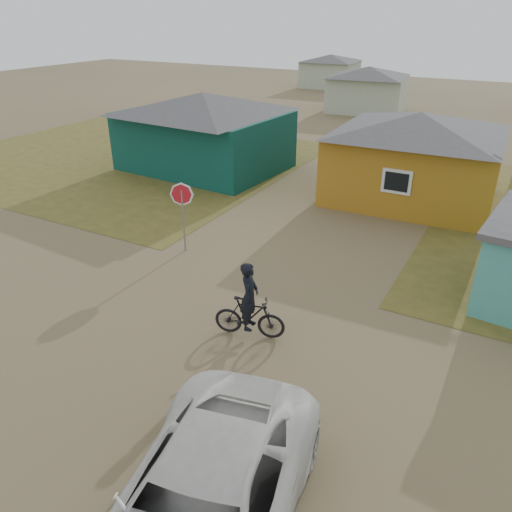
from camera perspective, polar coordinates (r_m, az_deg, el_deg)
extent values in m
plane|color=olive|center=(13.52, -7.95, -9.53)|extent=(120.00, 120.00, 0.00)
cube|color=brown|center=(31.02, -14.89, 10.89)|extent=(20.00, 18.00, 0.00)
cube|color=#0A3A32|center=(27.64, -5.90, 12.99)|extent=(8.40, 6.54, 3.00)
pyramid|color=#3E3E41|center=(27.24, -6.10, 17.08)|extent=(8.93, 7.08, 1.00)
cube|color=#A87119|center=(23.87, 17.58, 9.73)|extent=(7.21, 6.24, 3.00)
pyramid|color=#3E3E41|center=(23.42, 18.25, 14.29)|extent=(7.72, 6.76, 0.90)
cube|color=silver|center=(20.98, 15.77, 8.18)|extent=(1.20, 0.06, 1.00)
cube|color=black|center=(20.95, 15.75, 8.16)|extent=(0.95, 0.04, 0.75)
cube|color=#ADBBA1|center=(44.95, 12.57, 17.60)|extent=(6.49, 5.60, 2.80)
pyramid|color=#3E3E41|center=(44.72, 12.81, 19.87)|extent=(7.04, 6.15, 0.80)
cube|color=#ADBBA1|center=(58.79, 8.44, 19.85)|extent=(5.75, 5.28, 2.70)
pyramid|color=#3E3E41|center=(58.62, 8.55, 21.49)|extent=(6.28, 5.81, 0.70)
cylinder|color=gray|center=(17.83, -8.28, 3.99)|extent=(0.07, 0.07, 2.30)
imported|color=black|center=(13.27, -0.75, -6.98)|extent=(1.99, 1.03, 1.15)
imported|color=black|center=(12.92, -0.76, -4.60)|extent=(0.62, 0.78, 1.89)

